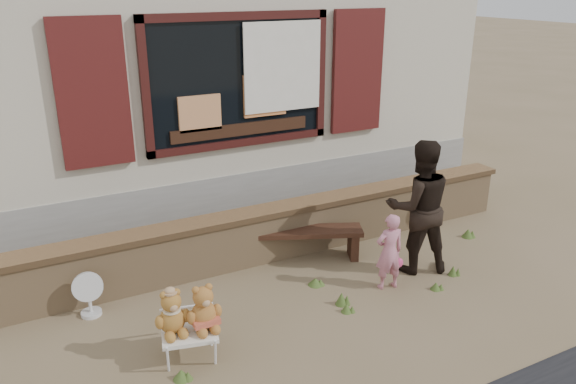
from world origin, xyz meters
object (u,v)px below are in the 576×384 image
folding_chair (189,332)px  teddy_bear_left (172,311)px  adult (419,207)px  child (389,252)px  teddy_bear_right (203,306)px  bench (299,237)px

folding_chair → teddy_bear_left: (-0.14, 0.03, 0.25)m
folding_chair → adult: size_ratio=0.36×
teddy_bear_left → child: (2.51, 0.17, -0.07)m
teddy_bear_left → child: size_ratio=0.49×
child → adult: 0.69m
teddy_bear_left → teddy_bear_right: size_ratio=0.97×
teddy_bear_right → adult: size_ratio=0.28×
teddy_bear_right → child: 2.25m
child → adult: bearing=-149.7°
adult → bench: bearing=-17.9°
folding_chair → teddy_bear_right: teddy_bear_right is taller
teddy_bear_right → adult: bearing=22.5°
bench → teddy_bear_right: 2.14m
bench → child: size_ratio=1.74×
bench → child: (0.55, -1.07, 0.16)m
teddy_bear_left → teddy_bear_right: bearing=0.0°
teddy_bear_right → teddy_bear_left: bearing=-180.0°
bench → folding_chair: 2.22m
teddy_bear_left → child: 2.52m
folding_chair → child: (2.37, 0.20, 0.17)m
teddy_bear_left → child: bearing=17.2°
bench → teddy_bear_left: 2.33m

